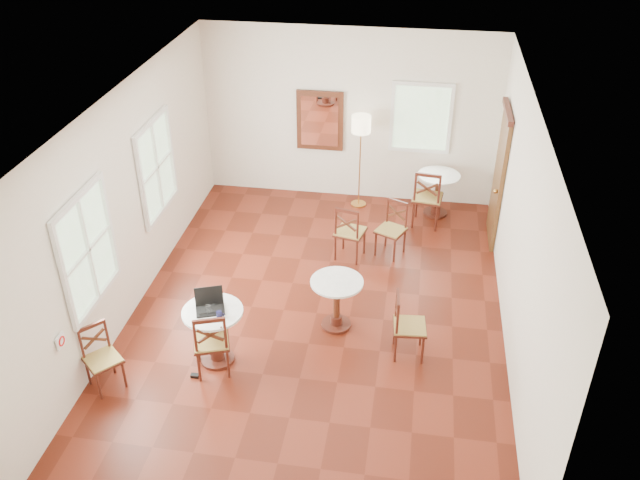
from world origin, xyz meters
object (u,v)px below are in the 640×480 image
at_px(cafe_table_back, 437,190).
at_px(chair_near_b, 102,358).
at_px(cafe_table_near, 214,330).
at_px(floor_lamp, 361,130).
at_px(chair_mid_b, 408,326).
at_px(chair_back_a, 427,198).
at_px(cafe_table_mid, 337,298).
at_px(mouse, 215,305).
at_px(chair_back_b, 392,229).
at_px(chair_mid_a, 350,232).
at_px(laptop, 210,304).
at_px(water_glass, 208,309).
at_px(power_adapter, 195,376).
at_px(chair_near_a, 211,342).
at_px(navy_mug, 219,314).

height_order(cafe_table_back, chair_near_b, chair_near_b).
height_order(cafe_table_near, floor_lamp, floor_lamp).
relative_size(chair_mid_b, chair_back_a, 0.87).
bearing_deg(cafe_table_near, cafe_table_mid, 33.24).
bearing_deg(cafe_table_mid, chair_mid_b, -23.28).
bearing_deg(cafe_table_mid, chair_near_b, -149.25).
xyz_separation_m(cafe_table_mid, mouse, (-1.38, -0.80, 0.34)).
bearing_deg(chair_back_b, chair_mid_b, -56.38).
distance_m(cafe_table_near, floor_lamp, 4.56).
bearing_deg(cafe_table_mid, chair_mid_a, 90.96).
height_order(cafe_table_mid, cafe_table_back, cafe_table_back).
height_order(cafe_table_mid, laptop, laptop).
bearing_deg(mouse, water_glass, -97.33).
distance_m(floor_lamp, water_glass, 4.56).
bearing_deg(cafe_table_back, mouse, -123.18).
relative_size(chair_near_b, laptop, 2.00).
bearing_deg(power_adapter, chair_mid_b, 18.40).
bearing_deg(cafe_table_near, chair_near_a, -85.02).
relative_size(chair_mid_a, chair_mid_b, 1.04).
relative_size(cafe_table_mid, navy_mug, 7.48).
bearing_deg(navy_mug, cafe_table_near, 140.06).
relative_size(cafe_table_back, chair_mid_b, 0.84).
xyz_separation_m(chair_near_a, chair_back_a, (2.47, 3.95, 0.05)).
height_order(cafe_table_mid, floor_lamp, floor_lamp).
bearing_deg(navy_mug, chair_near_a, -138.36).
height_order(floor_lamp, navy_mug, floor_lamp).
distance_m(chair_near_b, floor_lamp, 5.58).
xyz_separation_m(laptop, mouse, (0.04, 0.05, -0.04)).
relative_size(chair_near_b, floor_lamp, 0.50).
relative_size(cafe_table_back, chair_back_a, 0.73).
distance_m(cafe_table_back, chair_mid_a, 2.05).
bearing_deg(mouse, cafe_table_near, -86.78).
height_order(chair_mid_b, mouse, chair_mid_b).
relative_size(laptop, power_adapter, 4.21).
xyz_separation_m(cafe_table_mid, cafe_table_back, (1.27, 3.25, 0.01)).
distance_m(cafe_table_near, chair_near_a, 0.19).
height_order(cafe_table_back, chair_back_a, chair_back_a).
xyz_separation_m(cafe_table_near, chair_near_b, (-1.18, -0.62, -0.07)).
bearing_deg(chair_mid_a, mouse, 74.73).
height_order(chair_mid_a, chair_mid_b, chair_mid_a).
height_order(chair_mid_a, power_adapter, chair_mid_a).
xyz_separation_m(chair_near_a, navy_mug, (0.10, 0.09, 0.36)).
height_order(chair_mid_b, chair_back_a, chair_back_a).
relative_size(cafe_table_near, chair_mid_b, 0.88).
height_order(chair_mid_b, floor_lamp, floor_lamp).
distance_m(cafe_table_near, cafe_table_mid, 1.65).
distance_m(cafe_table_back, floor_lamp, 1.64).
height_order(chair_back_a, power_adapter, chair_back_a).
bearing_deg(cafe_table_near, power_adapter, -118.97).
distance_m(chair_mid_a, water_glass, 2.99).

